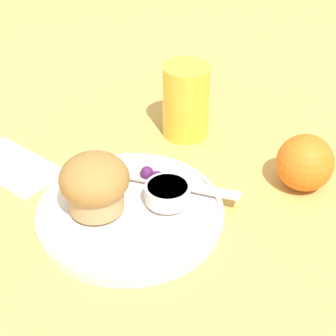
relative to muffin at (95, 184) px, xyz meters
name	(u,v)px	position (x,y,z in m)	size (l,w,h in m)	color
ground_plane	(154,215)	(0.05, 0.05, -0.06)	(3.00, 3.00, 0.00)	tan
plate	(130,212)	(0.03, 0.03, -0.05)	(0.23, 0.23, 0.02)	silver
muffin	(95,184)	(0.00, 0.00, 0.00)	(0.08, 0.08, 0.07)	tan
cream_ramekin	(168,192)	(0.06, 0.06, -0.02)	(0.06, 0.06, 0.02)	silver
berry_pair	(152,175)	(0.02, 0.08, -0.03)	(0.03, 0.02, 0.02)	#4C194C
butter_knife	(169,182)	(0.04, 0.09, -0.03)	(0.18, 0.08, 0.00)	#B7B7BC
orange_fruit	(305,163)	(0.17, 0.22, -0.02)	(0.08, 0.08, 0.08)	orange
juice_glass	(186,101)	(-0.03, 0.22, 0.00)	(0.07, 0.07, 0.11)	gold
folded_napkin	(13,165)	(-0.17, 0.00, -0.05)	(0.14, 0.08, 0.01)	white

